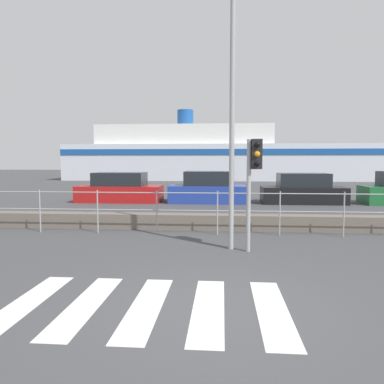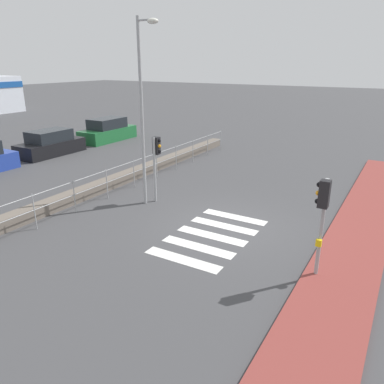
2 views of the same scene
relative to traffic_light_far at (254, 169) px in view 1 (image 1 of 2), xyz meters
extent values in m
plane|color=#424244|center=(-0.85, -3.43, -1.91)|extent=(160.00, 160.00, 0.00)
cube|color=silver|center=(-3.60, -3.43, -1.90)|extent=(0.45, 2.40, 0.01)
cube|color=silver|center=(-2.70, -3.43, -1.90)|extent=(0.45, 2.40, 0.01)
cube|color=silver|center=(-1.80, -3.43, -1.90)|extent=(0.45, 2.40, 0.01)
cube|color=silver|center=(-0.90, -3.43, -1.90)|extent=(0.45, 2.40, 0.01)
cube|color=silver|center=(0.00, -3.43, -1.90)|extent=(0.45, 2.40, 0.01)
cube|color=#6B6056|center=(-0.85, 2.78, -1.68)|extent=(23.23, 0.55, 0.46)
cylinder|color=#9EA0A3|center=(-0.85, 1.91, -0.72)|extent=(20.91, 0.03, 0.03)
cylinder|color=#9EA0A3|center=(-0.85, 1.91, -1.22)|extent=(20.91, 0.03, 0.03)
cylinder|color=#9EA0A3|center=(-6.07, 1.91, -1.28)|extent=(0.04, 0.04, 1.25)
cylinder|color=#9EA0A3|center=(-4.33, 1.91, -1.28)|extent=(0.04, 0.04, 1.25)
cylinder|color=#9EA0A3|center=(-2.59, 1.91, -1.28)|extent=(0.04, 0.04, 1.25)
cylinder|color=#9EA0A3|center=(-0.85, 1.91, -1.28)|extent=(0.04, 0.04, 1.25)
cylinder|color=#9EA0A3|center=(0.90, 1.91, -1.28)|extent=(0.04, 0.04, 1.25)
cylinder|color=#9EA0A3|center=(2.64, 1.91, -1.28)|extent=(0.04, 0.04, 1.25)
cylinder|color=#9EA0A3|center=(-0.11, 0.01, -0.61)|extent=(0.10, 0.10, 2.59)
cube|color=black|center=(0.06, 0.01, 0.35)|extent=(0.24, 0.24, 0.68)
sphere|color=black|center=(0.06, -0.13, 0.56)|extent=(0.13, 0.13, 0.13)
sphere|color=orange|center=(0.06, -0.13, 0.35)|extent=(0.13, 0.13, 0.13)
sphere|color=black|center=(0.06, -0.13, 0.14)|extent=(0.13, 0.13, 0.13)
cylinder|color=#9EA0A3|center=(-0.50, 0.23, 1.51)|extent=(0.12, 0.12, 6.83)
cube|color=silver|center=(-0.85, 33.80, 0.02)|extent=(34.12, 7.66, 3.87)
cube|color=white|center=(-4.94, 33.80, 3.02)|extent=(19.11, 6.13, 2.13)
cube|color=#194C99|center=(-0.85, 29.95, 1.11)|extent=(34.12, 0.08, 0.62)
cylinder|color=#194C99|center=(-4.94, 33.80, 4.98)|extent=(1.80, 1.80, 1.80)
cube|color=#B21919|center=(-5.98, 10.23, -1.49)|extent=(4.27, 1.90, 0.83)
cube|color=#1E2328|center=(-5.98, 10.23, -0.74)|extent=(2.56, 1.67, 0.68)
cube|color=#233D9E|center=(-1.46, 10.23, -1.47)|extent=(3.83, 1.88, 0.87)
cube|color=#1E2328|center=(-1.46, 10.23, -0.69)|extent=(2.30, 1.65, 0.71)
cube|color=black|center=(3.27, 10.23, -1.50)|extent=(4.04, 1.76, 0.82)
cube|color=#1E2328|center=(3.27, 10.23, -0.75)|extent=(2.43, 1.55, 0.67)
camera|label=1|loc=(-0.71, -8.62, 0.19)|focal=35.00mm
camera|label=2|loc=(-11.61, -8.46, 3.44)|focal=35.00mm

